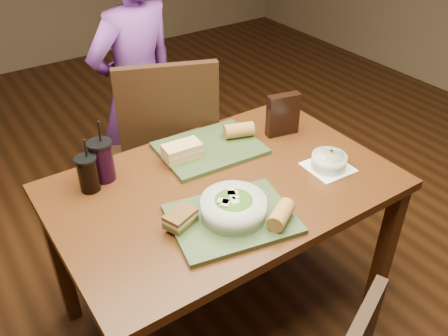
% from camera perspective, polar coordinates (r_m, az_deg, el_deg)
% --- Properties ---
extents(ground, '(6.00, 6.00, 0.00)m').
position_cam_1_polar(ground, '(2.36, 0.00, -16.64)').
color(ground, '#381C0B').
rests_on(ground, ground).
extents(dining_table, '(1.30, 0.85, 0.75)m').
position_cam_1_polar(dining_table, '(1.89, 0.00, -4.01)').
color(dining_table, '#49240E').
rests_on(dining_table, ground).
extents(chair_far, '(0.60, 0.61, 1.06)m').
position_cam_1_polar(chair_far, '(2.37, -7.60, 2.48)').
color(chair_far, black).
rests_on(chair_far, ground).
extents(diner, '(0.61, 0.48, 1.49)m').
position_cam_1_polar(diner, '(2.60, -10.41, 9.17)').
color(diner, '#5D2A76').
rests_on(diner, ground).
extents(tray_near, '(0.48, 0.40, 0.02)m').
position_cam_1_polar(tray_near, '(1.65, 0.98, -6.15)').
color(tray_near, '#334323').
rests_on(tray_near, dining_table).
extents(tray_far, '(0.44, 0.35, 0.02)m').
position_cam_1_polar(tray_far, '(2.03, -1.74, 2.40)').
color(tray_far, '#334323').
rests_on(tray_far, dining_table).
extents(salad_bowl, '(0.23, 0.23, 0.08)m').
position_cam_1_polar(salad_bowl, '(1.63, 1.16, -4.63)').
color(salad_bowl, silver).
rests_on(salad_bowl, tray_near).
extents(soup_bowl, '(0.18, 0.18, 0.07)m').
position_cam_1_polar(soup_bowl, '(1.95, 12.52, 0.82)').
color(soup_bowl, white).
rests_on(soup_bowl, dining_table).
extents(sandwich_near, '(0.12, 0.11, 0.05)m').
position_cam_1_polar(sandwich_near, '(1.61, -5.27, -6.06)').
color(sandwich_near, '#593819').
rests_on(sandwich_near, tray_near).
extents(sandwich_far, '(0.16, 0.09, 0.06)m').
position_cam_1_polar(sandwich_far, '(1.94, -5.06, 2.06)').
color(sandwich_far, tan).
rests_on(sandwich_far, tray_far).
extents(baguette_near, '(0.14, 0.11, 0.06)m').
position_cam_1_polar(baguette_near, '(1.62, 6.89, -5.61)').
color(baguette_near, '#AD7533').
rests_on(baguette_near, tray_near).
extents(baguette_far, '(0.14, 0.10, 0.06)m').
position_cam_1_polar(baguette_far, '(2.07, 1.79, 4.56)').
color(baguette_far, '#AD7533').
rests_on(baguette_far, tray_far).
extents(cup_cola, '(0.08, 0.08, 0.22)m').
position_cam_1_polar(cup_cola, '(1.83, -16.04, -0.64)').
color(cup_cola, black).
rests_on(cup_cola, dining_table).
extents(cup_berry, '(0.09, 0.09, 0.26)m').
position_cam_1_polar(cup_berry, '(1.87, -14.48, 0.88)').
color(cup_berry, black).
rests_on(cup_berry, dining_table).
extents(chip_bag, '(0.15, 0.08, 0.19)m').
position_cam_1_polar(chip_bag, '(2.12, 7.09, 6.38)').
color(chip_bag, black).
rests_on(chip_bag, dining_table).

